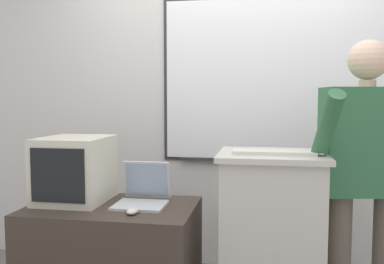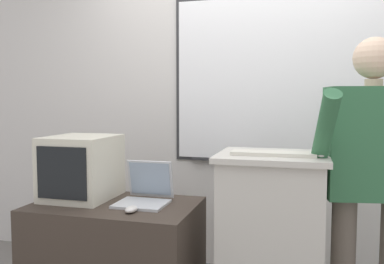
{
  "view_description": "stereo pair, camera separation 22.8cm",
  "coord_description": "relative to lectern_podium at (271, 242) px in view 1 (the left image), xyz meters",
  "views": [
    {
      "loc": [
        0.2,
        -1.92,
        1.32
      ],
      "look_at": [
        -0.19,
        0.32,
        1.14
      ],
      "focal_mm": 38.0,
      "sensor_mm": 36.0,
      "label": 1
    },
    {
      "loc": [
        0.42,
        -1.87,
        1.32
      ],
      "look_at": [
        -0.19,
        0.32,
        1.14
      ],
      "focal_mm": 38.0,
      "sensor_mm": 36.0,
      "label": 2
    }
  ],
  "objects": [
    {
      "name": "side_desk",
      "position": [
        -0.91,
        -0.07,
        -0.16
      ],
      "size": [
        0.97,
        0.61,
        0.71
      ],
      "color": "#382D26",
      "rests_on": "ground_plane"
    },
    {
      "name": "computer_mouse_by_keyboard",
      "position": [
        0.25,
        -0.08,
        0.53
      ],
      "size": [
        0.06,
        0.1,
        0.03
      ],
      "color": "silver",
      "rests_on": "lectern_podium"
    },
    {
      "name": "person_presenter",
      "position": [
        0.51,
        0.08,
        0.45
      ],
      "size": [
        0.63,
        0.58,
        1.65
      ],
      "rotation": [
        0.0,
        0.0,
        0.18
      ],
      "color": "brown",
      "rests_on": "ground_plane"
    },
    {
      "name": "back_wall",
      "position": [
        -0.23,
        0.93,
        0.94
      ],
      "size": [
        6.4,
        0.17,
        2.9
      ],
      "color": "silver",
      "rests_on": "ground_plane"
    },
    {
      "name": "lectern_podium",
      "position": [
        0.0,
        0.0,
        0.0
      ],
      "size": [
        0.59,
        0.52,
        1.03
      ],
      "color": "#BCB7AD",
      "rests_on": "ground_plane"
    },
    {
      "name": "computer_mouse_by_laptop",
      "position": [
        -0.74,
        -0.23,
        0.21
      ],
      "size": [
        0.06,
        0.1,
        0.03
      ],
      "color": "silver",
      "rests_on": "side_desk"
    },
    {
      "name": "wireless_keyboard",
      "position": [
        0.01,
        -0.07,
        0.52
      ],
      "size": [
        0.44,
        0.14,
        0.02
      ],
      "color": "beige",
      "rests_on": "lectern_podium"
    },
    {
      "name": "crt_monitor",
      "position": [
        -1.17,
        -0.0,
        0.38
      ],
      "size": [
        0.39,
        0.44,
        0.39
      ],
      "color": "beige",
      "rests_on": "side_desk"
    },
    {
      "name": "laptop",
      "position": [
        -0.74,
        -0.0,
        0.25
      ],
      "size": [
        0.29,
        0.3,
        0.24
      ],
      "color": "#B7BABF",
      "rests_on": "side_desk"
    }
  ]
}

